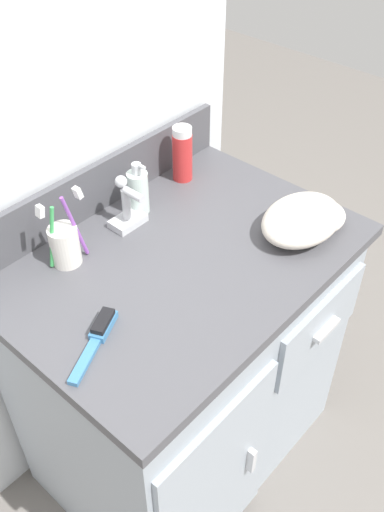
% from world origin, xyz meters
% --- Properties ---
extents(ground_plane, '(6.00, 6.00, 0.00)m').
position_xyz_m(ground_plane, '(0.00, 0.00, 0.00)').
color(ground_plane, slate).
extents(wall_back, '(1.03, 0.08, 2.20)m').
position_xyz_m(wall_back, '(0.00, 0.35, 1.10)').
color(wall_back, silver).
rests_on(wall_back, ground_plane).
extents(vanity, '(0.85, 0.61, 0.82)m').
position_xyz_m(vanity, '(-0.00, -0.00, 0.43)').
color(vanity, '#9EA8B2').
rests_on(vanity, ground_plane).
extents(backsplash, '(0.85, 0.02, 0.13)m').
position_xyz_m(backsplash, '(0.00, 0.29, 0.89)').
color(backsplash, '#4C4C51').
rests_on(backsplash, vanity).
extents(sink_faucet, '(0.09, 0.09, 0.14)m').
position_xyz_m(sink_faucet, '(0.00, 0.18, 0.87)').
color(sink_faucet, silver).
rests_on(sink_faucet, vanity).
extents(toothbrush_cup, '(0.10, 0.07, 0.19)m').
position_xyz_m(toothbrush_cup, '(-0.19, 0.19, 0.87)').
color(toothbrush_cup, white).
rests_on(toothbrush_cup, vanity).
extents(soap_dispenser, '(0.05, 0.06, 0.15)m').
position_xyz_m(soap_dispenser, '(0.06, 0.21, 0.88)').
color(soap_dispenser, silver).
rests_on(soap_dispenser, vanity).
extents(shaving_cream_can, '(0.05, 0.05, 0.16)m').
position_xyz_m(shaving_cream_can, '(0.24, 0.22, 0.90)').
color(shaving_cream_can, red).
rests_on(shaving_cream_can, vanity).
extents(hairbrush, '(0.18, 0.11, 0.03)m').
position_xyz_m(hairbrush, '(-0.30, -0.04, 0.83)').
color(hairbrush, teal).
rests_on(hairbrush, vanity).
extents(hand_towel, '(0.24, 0.17, 0.08)m').
position_xyz_m(hand_towel, '(0.27, -0.16, 0.86)').
color(hand_towel, beige).
rests_on(hand_towel, vanity).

